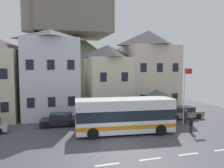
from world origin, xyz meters
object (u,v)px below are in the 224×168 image
Objects in this scene: transit_bus at (125,116)px; public_bench at (157,111)px; townhouse_01 at (51,73)px; pedestrian_02 at (153,116)px; flagpole at (185,91)px; townhouse_02 at (107,79)px; pedestrian_01 at (186,115)px; parked_car_02 at (183,113)px; bus_shelter at (156,95)px; pedestrian_00 at (191,123)px; townhouse_03 at (148,71)px; hilltop_castle at (72,60)px; parked_car_01 at (60,120)px; pedestrian_03 at (171,115)px.

transit_bus reaches higher than public_bench.
townhouse_01 is 6.83× the size of pedestrian_02.
townhouse_02 is at bearing 128.46° from flagpole.
transit_bus is 5.84× the size of pedestrian_01.
pedestrian_02 is at bearing -160.46° from parked_car_02.
pedestrian_01 is 2.64m from flagpole.
transit_bus is at bearing -143.87° from bus_shelter.
pedestrian_00 is 0.26× the size of flagpole.
townhouse_01 is 1.15× the size of transit_bus.
transit_bus is 6.56m from bus_shelter.
bus_shelter is 2.27× the size of pedestrian_00.
townhouse_03 reaches higher than pedestrian_00.
townhouse_01 is 2.33× the size of parked_car_02.
townhouse_01 is at bearing -102.77° from hilltop_castle.
public_bench is at bearing -70.05° from hilltop_castle.
transit_bus is at bearing -170.88° from flagpole.
townhouse_03 is at bearing 0.95° from townhouse_01.
bus_shelter is at bearing -105.92° from townhouse_03.
parked_car_01 is at bearing -170.94° from public_bench.
parked_car_01 is at bearing 166.14° from flagpole.
transit_bus is at bearing -86.48° from hilltop_castle.
hilltop_castle is (-2.61, 20.56, 3.04)m from townhouse_02.
parked_car_02 is 2.79m from pedestrian_03.
parked_car_02 is (14.39, -0.73, 0.06)m from parked_car_01.
hilltop_castle is at bearing 107.47° from flagpole.
parked_car_01 is at bearing 177.15° from bus_shelter.
flagpole is at bearing -51.54° from townhouse_02.
pedestrian_01 is at bearing -14.35° from pedestrian_02.
pedestrian_02 is 0.26× the size of flagpole.
pedestrian_00 is at bearing -114.68° from parked_car_02.
bus_shelter is 3.36m from flagpole.
pedestrian_00 is 0.94× the size of public_bench.
townhouse_03 is 1.85× the size of flagpole.
hilltop_castle is (4.66, 20.55, 2.19)m from townhouse_01.
parked_car_01 is at bearing -98.67° from hilltop_castle.
parked_car_01 is 0.65× the size of flagpole.
flagpole reaches higher than parked_car_01.
townhouse_02 reaches higher than pedestrian_00.
parked_car_01 is 9.96m from pedestrian_02.
bus_shelter is 4.17m from parked_car_02.
transit_bus is at bearing -170.56° from pedestrian_01.
parked_car_01 is at bearing -143.03° from townhouse_02.
bus_shelter is at bearing 124.42° from pedestrian_03.
townhouse_03 is 1.21× the size of transit_bus.
hilltop_castle reaches higher than pedestrian_01.
parked_car_02 is at bearing -35.34° from townhouse_02.
parked_car_01 is at bearing 170.03° from pedestrian_03.
townhouse_01 is 2.72× the size of parked_car_01.
flagpole is at bearing -87.44° from townhouse_03.
pedestrian_03 is 0.89× the size of public_bench.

